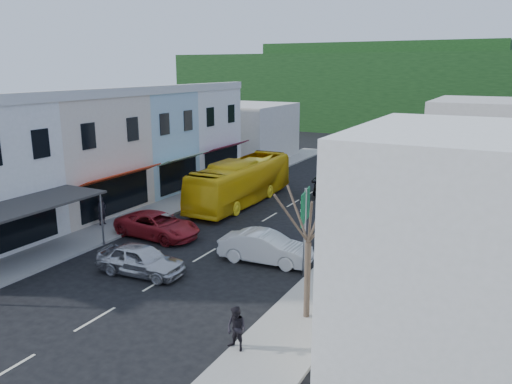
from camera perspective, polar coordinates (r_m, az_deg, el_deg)
name	(u,v)px	position (r m, az deg, el deg)	size (l,w,h in m)	color
ground	(205,255)	(27.39, -5.89, -7.18)	(120.00, 120.00, 0.00)	black
sidewalk_left	(195,197)	(39.28, -6.99, -0.52)	(3.00, 52.00, 0.15)	gray
sidewalk_right	(387,224)	(33.39, 14.78, -3.52)	(3.00, 52.00, 0.15)	gray
shopfront_row	(97,151)	(37.90, -17.76, 4.45)	(8.25, 30.00, 8.00)	silver
right_building	(476,250)	(18.18, 23.84, -6.09)	(8.00, 9.00, 8.00)	silver
distant_block_left	(248,132)	(55.31, -0.90, 6.90)	(8.00, 10.00, 6.00)	#B7B2A8
distant_block_right	(477,137)	(51.69, 23.97, 5.75)	(8.00, 12.00, 7.00)	#B7B2A8
hillside	(415,87)	(87.75, 17.71, 11.35)	(80.00, 26.00, 14.00)	black
bus	(241,183)	(37.10, -1.71, 1.07)	(2.50, 11.60, 3.10)	yellow
car_silver	(141,261)	(25.25, -13.02, -7.66)	(1.80, 4.40, 1.40)	#BBBBC0
car_white	(266,249)	(26.11, 1.11, -6.55)	(1.80, 4.40, 1.40)	silver
car_red	(158,226)	(30.41, -11.17, -3.80)	(1.90, 4.60, 1.40)	maroon
car_black_near	(349,191)	(38.72, 10.56, 0.09)	(1.84, 4.50, 1.40)	black
car_navy_mid	(372,178)	(43.68, 13.08, 1.55)	(1.80, 4.40, 1.40)	black
car_navy_far	(387,169)	(48.16, 14.76, 2.59)	(1.84, 4.50, 1.40)	black
pedestrian_left	(102,212)	(33.11, -17.20, -2.16)	(0.60, 0.40, 1.70)	black
pedestrian_right	(236,328)	(18.17, -2.25, -15.24)	(0.70, 0.44, 1.70)	black
direction_sign	(305,233)	(24.06, 5.59, -4.66)	(0.60, 1.98, 4.39)	#095027
street_tree	(308,242)	(19.53, 6.00, -5.76)	(2.34, 2.34, 6.59)	#3B2E24
traffic_signal	(424,150)	(50.45, 18.68, 4.62)	(0.47, 0.91, 4.51)	black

